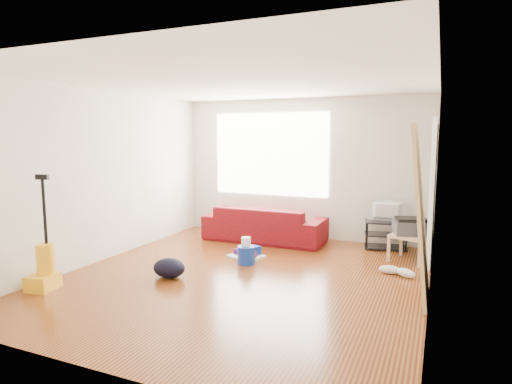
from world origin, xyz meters
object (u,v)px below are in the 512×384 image
at_px(sofa, 265,240).
at_px(tv_stand, 386,235).
at_px(bucket, 246,264).
at_px(backpack, 169,277).
at_px(cleaning_tray, 247,254).
at_px(vacuum, 44,268).
at_px(side_table, 410,239).

xyz_separation_m(sofa, tv_stand, (2.02, 0.27, 0.24)).
height_order(bucket, backpack, bucket).
height_order(tv_stand, backpack, tv_stand).
xyz_separation_m(cleaning_tray, backpack, (-0.55, -1.23, -0.05)).
relative_size(tv_stand, bucket, 2.82).
height_order(tv_stand, vacuum, vacuum).
distance_m(side_table, cleaning_tray, 2.42).
distance_m(tv_stand, cleaning_tray, 2.32).
bearing_deg(sofa, vacuum, 65.34).
bearing_deg(cleaning_tray, side_table, 18.84).
distance_m(sofa, bucket, 1.42).
bearing_deg(sofa, cleaning_tray, 98.63).
distance_m(tv_stand, backpack, 3.56).
relative_size(sofa, side_table, 3.38).
bearing_deg(sofa, side_table, 172.22).
relative_size(sofa, tv_stand, 2.91).
xyz_separation_m(tv_stand, bucket, (-1.74, -1.66, -0.24)).
distance_m(backpack, vacuum, 1.50).
xyz_separation_m(side_table, bucket, (-2.15, -1.06, -0.34)).
xyz_separation_m(side_table, cleaning_tray, (-2.27, -0.77, -0.29)).
bearing_deg(tv_stand, backpack, -144.34).
relative_size(cleaning_tray, vacuum, 0.41).
bearing_deg(side_table, backpack, -144.58).
distance_m(side_table, backpack, 3.48).
height_order(sofa, side_table, side_table).
bearing_deg(vacuum, bucket, 35.85).
bearing_deg(bucket, sofa, 101.59).
relative_size(sofa, bucket, 8.23).
xyz_separation_m(side_table, vacuum, (-3.95, -2.96, -0.09)).
relative_size(sofa, cleaning_tray, 3.71).
relative_size(bucket, backpack, 0.57).
bearing_deg(cleaning_tray, tv_stand, 36.58).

